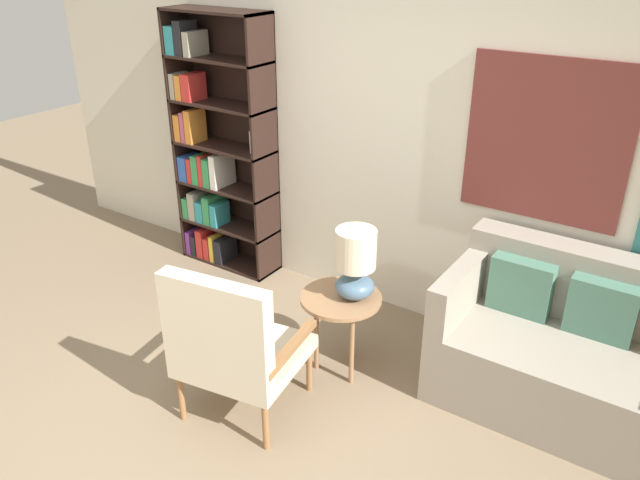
# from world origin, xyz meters

# --- Properties ---
(ground_plane) EXTENTS (14.00, 14.00, 0.00)m
(ground_plane) POSITION_xyz_m (0.00, 0.00, 0.00)
(ground_plane) COLOR #847056
(wall_back) EXTENTS (6.40, 0.08, 2.70)m
(wall_back) POSITION_xyz_m (0.06, 2.03, 1.35)
(wall_back) COLOR silver
(wall_back) RESTS_ON ground_plane
(bookshelf) EXTENTS (0.84, 0.30, 2.01)m
(bookshelf) POSITION_xyz_m (-1.38, 1.85, 0.91)
(bookshelf) COLOR black
(bookshelf) RESTS_ON ground_plane
(armchair) EXTENTS (0.71, 0.70, 0.95)m
(armchair) POSITION_xyz_m (-0.00, 0.43, 0.51)
(armchair) COLOR olive
(armchair) RESTS_ON ground_plane
(couch) EXTENTS (1.61, 0.81, 0.88)m
(couch) POSITION_xyz_m (1.59, 1.61, 0.35)
(couch) COLOR #9E9384
(couch) RESTS_ON ground_plane
(side_table) EXTENTS (0.49, 0.49, 0.53)m
(side_table) POSITION_xyz_m (0.25, 1.14, 0.47)
(side_table) COLOR #99704C
(side_table) RESTS_ON ground_plane
(table_lamp) EXTENTS (0.24, 0.24, 0.44)m
(table_lamp) POSITION_xyz_m (0.31, 1.18, 0.76)
(table_lamp) COLOR slate
(table_lamp) RESTS_ON side_table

